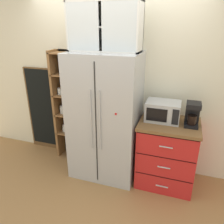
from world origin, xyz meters
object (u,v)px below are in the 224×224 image
refrigerator (105,117)px  bottle_amber (171,113)px  chalkboard_menu (43,110)px  microwave (163,111)px  mug_navy (171,117)px  coffee_maker (192,114)px  bottle_green (171,114)px

refrigerator → bottle_amber: (0.89, 0.12, 0.14)m
refrigerator → chalkboard_menu: size_ratio=1.23×
microwave → mug_navy: size_ratio=3.88×
microwave → bottle_amber: microwave is taller
mug_navy → coffee_maker: bearing=-13.8°
refrigerator → bottle_amber: 0.90m
microwave → refrigerator: bearing=-174.1°
coffee_maker → mug_navy: size_ratio=2.74×
microwave → bottle_green: microwave is taller
bottle_amber → mug_navy: bearing=-83.7°
refrigerator → microwave: 0.80m
microwave → coffee_maker: coffee_maker is taller
coffee_maker → chalkboard_menu: 2.46m
bottle_green → chalkboard_menu: size_ratio=0.17×
refrigerator → microwave: size_ratio=4.09×
chalkboard_menu → microwave: bearing=-6.6°
coffee_maker → refrigerator: bearing=-178.1°
microwave → bottle_green: 0.11m
microwave → mug_navy: 0.14m
bottle_green → bottle_amber: bearing=90.0°
refrigerator → bottle_amber: size_ratio=7.31×
refrigerator → microwave: refrigerator is taller
microwave → coffee_maker: 0.37m
bottle_green → coffee_maker: bearing=-11.0°
refrigerator → mug_navy: (0.89, 0.10, 0.08)m
mug_navy → bottle_amber: 0.06m
microwave → chalkboard_menu: (-2.05, 0.24, -0.32)m
bottle_amber → chalkboard_menu: size_ratio=0.17×
bottle_amber → chalkboard_menu: bearing=174.7°
bottle_amber → bottle_green: size_ratio=1.01×
mug_navy → microwave: bearing=-168.5°
bottle_amber → refrigerator: bearing=-172.3°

